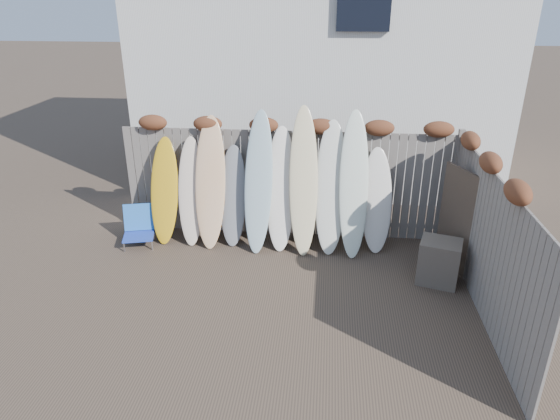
# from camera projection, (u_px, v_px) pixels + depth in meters

# --- Properties ---
(ground) EXTENTS (80.00, 80.00, 0.00)m
(ground) POSITION_uv_depth(u_px,v_px,m) (272.00, 304.00, 7.39)
(ground) COLOR #493A2D
(back_fence) EXTENTS (6.05, 0.28, 2.24)m
(back_fence) POSITION_uv_depth(u_px,v_px,m) (290.00, 175.00, 9.08)
(back_fence) COLOR slate
(back_fence) RESTS_ON ground
(right_fence) EXTENTS (0.28, 4.40, 2.24)m
(right_fence) POSITION_uv_depth(u_px,v_px,m) (489.00, 236.00, 6.89)
(right_fence) COLOR slate
(right_fence) RESTS_ON ground
(house) EXTENTS (8.50, 5.50, 6.33)m
(house) POSITION_uv_depth(u_px,v_px,m) (322.00, 39.00, 11.97)
(house) COLOR silver
(house) RESTS_ON ground
(beach_chair) EXTENTS (0.65, 0.67, 0.70)m
(beach_chair) POSITION_uv_depth(u_px,v_px,m) (139.00, 227.00, 9.06)
(beach_chair) COLOR #2442B6
(beach_chair) RESTS_ON ground
(wooden_crate) EXTENTS (0.73, 0.66, 0.71)m
(wooden_crate) POSITION_uv_depth(u_px,v_px,m) (439.00, 262.00, 7.83)
(wooden_crate) COLOR #726555
(wooden_crate) RESTS_ON ground
(lattice_panel) EXTENTS (0.49, 1.08, 1.72)m
(lattice_panel) POSITION_uv_depth(u_px,v_px,m) (462.00, 224.00, 7.93)
(lattice_panel) COLOR #47332B
(lattice_panel) RESTS_ON ground
(surfboard_0) EXTENTS (0.52, 0.68, 1.88)m
(surfboard_0) POSITION_uv_depth(u_px,v_px,m) (164.00, 191.00, 9.01)
(surfboard_0) COLOR gold
(surfboard_0) RESTS_ON ground
(surfboard_1) EXTENTS (0.51, 0.71, 1.90)m
(surfboard_1) POSITION_uv_depth(u_px,v_px,m) (191.00, 192.00, 8.95)
(surfboard_1) COLOR beige
(surfboard_1) RESTS_ON ground
(surfboard_2) EXTENTS (0.56, 0.81, 2.28)m
(surfboard_2) POSITION_uv_depth(u_px,v_px,m) (210.00, 183.00, 8.82)
(surfboard_2) COLOR #FFBA7D
(surfboard_2) RESTS_ON ground
(surfboard_3) EXTENTS (0.50, 0.64, 1.77)m
(surfboard_3) POSITION_uv_depth(u_px,v_px,m) (233.00, 196.00, 8.94)
(surfboard_3) COLOR slate
(surfboard_3) RESTS_ON ground
(surfboard_4) EXTENTS (0.53, 0.86, 2.41)m
(surfboard_4) POSITION_uv_depth(u_px,v_px,m) (259.00, 182.00, 8.66)
(surfboard_4) COLOR #A2BFC8
(surfboard_4) RESTS_ON ground
(surfboard_5) EXTENTS (0.54, 0.76, 2.12)m
(surfboard_5) POSITION_uv_depth(u_px,v_px,m) (281.00, 189.00, 8.74)
(surfboard_5) COLOR white
(surfboard_5) RESTS_ON ground
(surfboard_6) EXTENTS (0.57, 0.91, 2.49)m
(surfboard_6) POSITION_uv_depth(u_px,v_px,m) (304.00, 181.00, 8.58)
(surfboard_6) COLOR beige
(surfboard_6) RESTS_ON ground
(surfboard_7) EXTENTS (0.55, 0.79, 2.26)m
(surfboard_7) POSITION_uv_depth(u_px,v_px,m) (331.00, 188.00, 8.63)
(surfboard_7) COLOR silver
(surfboard_7) RESTS_ON ground
(surfboard_8) EXTENTS (0.54, 0.88, 2.44)m
(surfboard_8) POSITION_uv_depth(u_px,v_px,m) (354.00, 185.00, 8.50)
(surfboard_8) COLOR silver
(surfboard_8) RESTS_ON ground
(surfboard_9) EXTENTS (0.58, 0.69, 1.79)m
(surfboard_9) POSITION_uv_depth(u_px,v_px,m) (377.00, 201.00, 8.71)
(surfboard_9) COLOR silver
(surfboard_9) RESTS_ON ground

